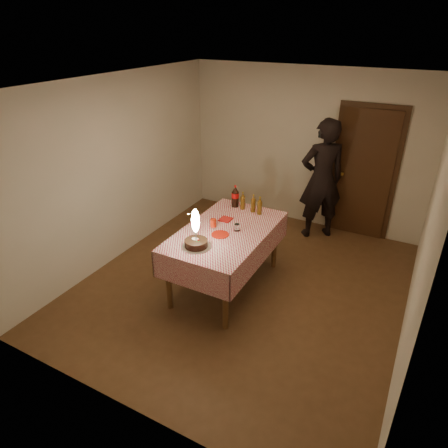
{
  "coord_description": "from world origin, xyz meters",
  "views": [
    {
      "loc": [
        1.86,
        -4.05,
        3.2
      ],
      "look_at": [
        -0.21,
        -0.18,
        0.95
      ],
      "focal_mm": 32.0,
      "sensor_mm": 36.0,
      "label": 1
    }
  ],
  "objects_px": {
    "amber_bottle_left": "(243,201)",
    "amber_bottle_right": "(260,206)",
    "birthday_cake": "(196,237)",
    "amber_bottle_mid": "(253,204)",
    "red_cup": "(213,223)",
    "cola_bottle": "(235,196)",
    "photographer": "(322,180)",
    "clear_cup": "(237,227)",
    "red_plate": "(220,235)",
    "dining_table": "(226,238)"
  },
  "relations": [
    {
      "from": "dining_table",
      "to": "red_plate",
      "type": "distance_m",
      "value": 0.19
    },
    {
      "from": "birthday_cake",
      "to": "red_cup",
      "type": "height_order",
      "value": "birthday_cake"
    },
    {
      "from": "amber_bottle_left",
      "to": "photographer",
      "type": "relative_size",
      "value": 0.13
    },
    {
      "from": "red_plate",
      "to": "dining_table",
      "type": "bearing_deg",
      "value": 88.85
    },
    {
      "from": "amber_bottle_left",
      "to": "amber_bottle_mid",
      "type": "height_order",
      "value": "same"
    },
    {
      "from": "red_cup",
      "to": "amber_bottle_mid",
      "type": "distance_m",
      "value": 0.7
    },
    {
      "from": "clear_cup",
      "to": "amber_bottle_right",
      "type": "relative_size",
      "value": 0.35
    },
    {
      "from": "birthday_cake",
      "to": "cola_bottle",
      "type": "xyz_separation_m",
      "value": [
        -0.11,
        1.22,
        0.03
      ]
    },
    {
      "from": "amber_bottle_right",
      "to": "clear_cup",
      "type": "bearing_deg",
      "value": -95.48
    },
    {
      "from": "amber_bottle_right",
      "to": "photographer",
      "type": "xyz_separation_m",
      "value": [
        0.46,
        1.36,
        0.01
      ]
    },
    {
      "from": "dining_table",
      "to": "amber_bottle_left",
      "type": "bearing_deg",
      "value": 97.57
    },
    {
      "from": "amber_bottle_left",
      "to": "photographer",
      "type": "distance_m",
      "value": 1.51
    },
    {
      "from": "red_cup",
      "to": "cola_bottle",
      "type": "height_order",
      "value": "cola_bottle"
    },
    {
      "from": "birthday_cake",
      "to": "amber_bottle_right",
      "type": "bearing_deg",
      "value": 75.67
    },
    {
      "from": "dining_table",
      "to": "photographer",
      "type": "xyz_separation_m",
      "value": [
        0.65,
        1.98,
        0.24
      ]
    },
    {
      "from": "birthday_cake",
      "to": "clear_cup",
      "type": "height_order",
      "value": "birthday_cake"
    },
    {
      "from": "red_plate",
      "to": "cola_bottle",
      "type": "bearing_deg",
      "value": 104.48
    },
    {
      "from": "amber_bottle_mid",
      "to": "photographer",
      "type": "bearing_deg",
      "value": 66.85
    },
    {
      "from": "red_plate",
      "to": "photographer",
      "type": "height_order",
      "value": "photographer"
    },
    {
      "from": "birthday_cake",
      "to": "red_cup",
      "type": "distance_m",
      "value": 0.55
    },
    {
      "from": "amber_bottle_left",
      "to": "amber_bottle_right",
      "type": "bearing_deg",
      "value": -8.26
    },
    {
      "from": "clear_cup",
      "to": "photographer",
      "type": "xyz_separation_m",
      "value": [
        0.52,
        1.93,
        0.08
      ]
    },
    {
      "from": "clear_cup",
      "to": "amber_bottle_mid",
      "type": "xyz_separation_m",
      "value": [
        -0.05,
        0.6,
        0.07
      ]
    },
    {
      "from": "birthday_cake",
      "to": "amber_bottle_mid",
      "type": "height_order",
      "value": "birthday_cake"
    },
    {
      "from": "birthday_cake",
      "to": "clear_cup",
      "type": "bearing_deg",
      "value": 67.52
    },
    {
      "from": "birthday_cake",
      "to": "amber_bottle_left",
      "type": "xyz_separation_m",
      "value": [
        0.02,
        1.19,
        -0.0
      ]
    },
    {
      "from": "birthday_cake",
      "to": "red_plate",
      "type": "distance_m",
      "value": 0.41
    },
    {
      "from": "dining_table",
      "to": "red_plate",
      "type": "xyz_separation_m",
      "value": [
        -0.0,
        -0.15,
        0.12
      ]
    },
    {
      "from": "amber_bottle_left",
      "to": "amber_bottle_mid",
      "type": "xyz_separation_m",
      "value": [
        0.17,
        -0.01,
        0.0
      ]
    },
    {
      "from": "clear_cup",
      "to": "cola_bottle",
      "type": "relative_size",
      "value": 0.28
    },
    {
      "from": "clear_cup",
      "to": "amber_bottle_mid",
      "type": "relative_size",
      "value": 0.35
    },
    {
      "from": "cola_bottle",
      "to": "amber_bottle_left",
      "type": "relative_size",
      "value": 1.25
    },
    {
      "from": "clear_cup",
      "to": "amber_bottle_left",
      "type": "xyz_separation_m",
      "value": [
        -0.22,
        0.61,
        0.07
      ]
    },
    {
      "from": "clear_cup",
      "to": "amber_bottle_mid",
      "type": "distance_m",
      "value": 0.61
    },
    {
      "from": "dining_table",
      "to": "amber_bottle_mid",
      "type": "relative_size",
      "value": 6.75
    },
    {
      "from": "red_plate",
      "to": "amber_bottle_mid",
      "type": "distance_m",
      "value": 0.81
    },
    {
      "from": "amber_bottle_mid",
      "to": "dining_table",
      "type": "bearing_deg",
      "value": -96.76
    },
    {
      "from": "dining_table",
      "to": "birthday_cake",
      "type": "relative_size",
      "value": 3.57
    },
    {
      "from": "dining_table",
      "to": "amber_bottle_left",
      "type": "distance_m",
      "value": 0.71
    },
    {
      "from": "cola_bottle",
      "to": "amber_bottle_mid",
      "type": "bearing_deg",
      "value": -8.08
    },
    {
      "from": "red_plate",
      "to": "birthday_cake",
      "type": "bearing_deg",
      "value": -105.74
    },
    {
      "from": "cola_bottle",
      "to": "photographer",
      "type": "xyz_separation_m",
      "value": [
        0.87,
        1.29,
        -0.03
      ]
    },
    {
      "from": "amber_bottle_right",
      "to": "photographer",
      "type": "relative_size",
      "value": 0.13
    },
    {
      "from": "clear_cup",
      "to": "red_cup",
      "type": "bearing_deg",
      "value": -172.23
    },
    {
      "from": "amber_bottle_left",
      "to": "photographer",
      "type": "xyz_separation_m",
      "value": [
        0.74,
        1.32,
        0.01
      ]
    },
    {
      "from": "red_cup",
      "to": "amber_bottle_right",
      "type": "xyz_separation_m",
      "value": [
        0.37,
        0.62,
        0.07
      ]
    },
    {
      "from": "clear_cup",
      "to": "amber_bottle_right",
      "type": "height_order",
      "value": "amber_bottle_right"
    },
    {
      "from": "red_cup",
      "to": "photographer",
      "type": "relative_size",
      "value": 0.05
    },
    {
      "from": "birthday_cake",
      "to": "photographer",
      "type": "xyz_separation_m",
      "value": [
        0.76,
        2.51,
        0.0
      ]
    },
    {
      "from": "cola_bottle",
      "to": "amber_bottle_left",
      "type": "height_order",
      "value": "cola_bottle"
    }
  ]
}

